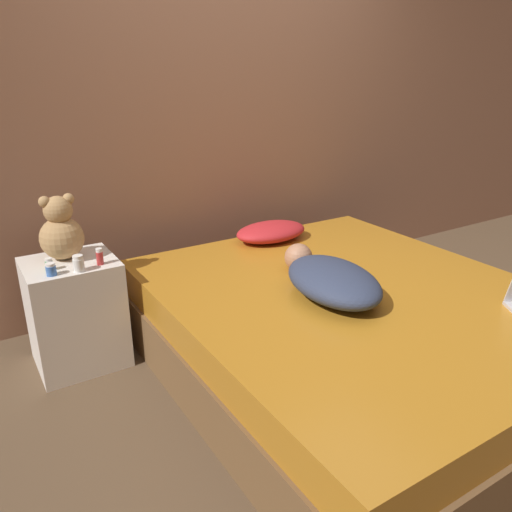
{
  "coord_description": "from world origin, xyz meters",
  "views": [
    {
      "loc": [
        -1.61,
        -1.66,
        1.49
      ],
      "look_at": [
        -0.41,
        0.26,
        0.64
      ],
      "focal_mm": 35.0,
      "sensor_mm": 36.0,
      "label": 1
    }
  ],
  "objects_px": {
    "bottle_red": "(100,257)",
    "bottle_blue": "(51,269)",
    "teddy_bear": "(61,231)",
    "bottle_white": "(79,264)",
    "person_lying": "(331,279)",
    "bottle_green": "(49,264)",
    "pillow": "(271,232)"
  },
  "relations": [
    {
      "from": "bottle_red",
      "to": "bottle_white",
      "type": "height_order",
      "value": "bottle_red"
    },
    {
      "from": "bottle_red",
      "to": "bottle_blue",
      "type": "height_order",
      "value": "bottle_red"
    },
    {
      "from": "person_lying",
      "to": "bottle_green",
      "type": "distance_m",
      "value": 1.36
    },
    {
      "from": "teddy_bear",
      "to": "bottle_green",
      "type": "relative_size",
      "value": 5.42
    },
    {
      "from": "teddy_bear",
      "to": "bottle_red",
      "type": "relative_size",
      "value": 3.96
    },
    {
      "from": "person_lying",
      "to": "bottle_blue",
      "type": "height_order",
      "value": "bottle_blue"
    },
    {
      "from": "person_lying",
      "to": "bottle_green",
      "type": "height_order",
      "value": "bottle_green"
    },
    {
      "from": "pillow",
      "to": "bottle_white",
      "type": "xyz_separation_m",
      "value": [
        -1.23,
        -0.2,
        0.11
      ]
    },
    {
      "from": "pillow",
      "to": "bottle_green",
      "type": "bearing_deg",
      "value": -175.47
    },
    {
      "from": "person_lying",
      "to": "bottle_white",
      "type": "xyz_separation_m",
      "value": [
        -1.03,
        0.63,
        0.08
      ]
    },
    {
      "from": "teddy_bear",
      "to": "bottle_white",
      "type": "relative_size",
      "value": 4.11
    },
    {
      "from": "bottle_green",
      "to": "bottle_white",
      "type": "relative_size",
      "value": 0.76
    },
    {
      "from": "bottle_green",
      "to": "bottle_white",
      "type": "height_order",
      "value": "bottle_white"
    },
    {
      "from": "teddy_bear",
      "to": "bottle_red",
      "type": "xyz_separation_m",
      "value": [
        0.13,
        -0.18,
        -0.1
      ]
    },
    {
      "from": "bottle_blue",
      "to": "bottle_white",
      "type": "height_order",
      "value": "bottle_white"
    },
    {
      "from": "pillow",
      "to": "teddy_bear",
      "type": "bearing_deg",
      "value": 179.03
    },
    {
      "from": "person_lying",
      "to": "bottle_green",
      "type": "bearing_deg",
      "value": 156.53
    },
    {
      "from": "bottle_green",
      "to": "person_lying",
      "type": "bearing_deg",
      "value": -32.09
    },
    {
      "from": "pillow",
      "to": "bottle_red",
      "type": "height_order",
      "value": "bottle_red"
    },
    {
      "from": "bottle_blue",
      "to": "bottle_white",
      "type": "relative_size",
      "value": 0.75
    },
    {
      "from": "person_lying",
      "to": "bottle_white",
      "type": "bearing_deg",
      "value": 157.14
    },
    {
      "from": "bottle_red",
      "to": "bottle_green",
      "type": "height_order",
      "value": "bottle_red"
    },
    {
      "from": "bottle_red",
      "to": "bottle_blue",
      "type": "distance_m",
      "value": 0.23
    },
    {
      "from": "pillow",
      "to": "teddy_bear",
      "type": "distance_m",
      "value": 1.27
    },
    {
      "from": "bottle_red",
      "to": "bottle_green",
      "type": "xyz_separation_m",
      "value": [
        -0.23,
        0.05,
        -0.01
      ]
    },
    {
      "from": "person_lying",
      "to": "bottle_red",
      "type": "height_order",
      "value": "bottle_red"
    },
    {
      "from": "bottle_green",
      "to": "bottle_red",
      "type": "bearing_deg",
      "value": -13.1
    },
    {
      "from": "bottle_red",
      "to": "person_lying",
      "type": "bearing_deg",
      "value": -35.93
    },
    {
      "from": "bottle_red",
      "to": "pillow",
      "type": "bearing_deg",
      "value": 8.12
    },
    {
      "from": "person_lying",
      "to": "bottle_red",
      "type": "xyz_separation_m",
      "value": [
        -0.92,
        0.67,
        0.08
      ]
    },
    {
      "from": "bottle_white",
      "to": "bottle_blue",
      "type": "bearing_deg",
      "value": 171.46
    },
    {
      "from": "teddy_bear",
      "to": "bottle_green",
      "type": "xyz_separation_m",
      "value": [
        -0.1,
        -0.13,
        -0.11
      ]
    }
  ]
}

